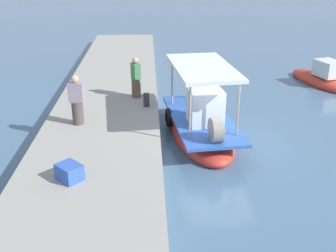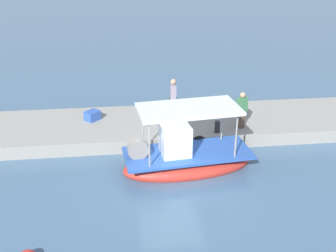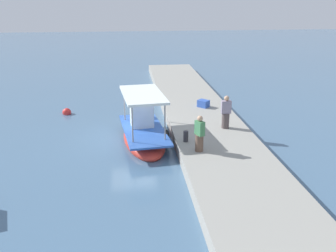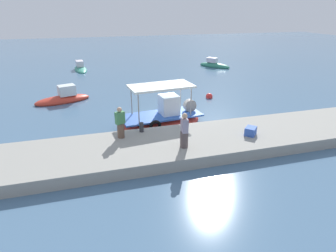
{
  "view_description": "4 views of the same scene",
  "coord_description": "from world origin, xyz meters",
  "px_view_note": "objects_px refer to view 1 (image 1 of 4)",
  "views": [
    {
      "loc": [
        12.77,
        -2.43,
        6.12
      ],
      "look_at": [
        -0.06,
        -1.81,
        0.72
      ],
      "focal_mm": 43.7,
      "sensor_mm": 36.0,
      "label": 1
    },
    {
      "loc": [
        1.67,
        13.43,
        8.32
      ],
      "look_at": [
        -0.14,
        -2.23,
        1.16
      ],
      "focal_mm": 43.44,
      "sensor_mm": 36.0,
      "label": 2
    },
    {
      "loc": [
        -18.63,
        0.19,
        7.35
      ],
      "look_at": [
        -0.79,
        -1.86,
        0.86
      ],
      "focal_mm": 39.27,
      "sensor_mm": 36.0,
      "label": 3
    },
    {
      "loc": [
        -4.91,
        -16.81,
        6.99
      ],
      "look_at": [
        -0.84,
        -2.5,
        0.75
      ],
      "focal_mm": 30.39,
      "sensor_mm": 36.0,
      "label": 4
    }
  ],
  "objects_px": {
    "fisherman_by_crate": "(77,102)",
    "mooring_bollard": "(146,100)",
    "cargo_crate": "(69,172)",
    "moored_boat_far": "(322,79)",
    "main_fishing_boat": "(201,125)",
    "fisherman_near_bollard": "(136,79)"
  },
  "relations": [
    {
      "from": "main_fishing_boat",
      "to": "mooring_bollard",
      "type": "distance_m",
      "value": 2.63
    },
    {
      "from": "main_fishing_boat",
      "to": "moored_boat_far",
      "type": "bearing_deg",
      "value": 132.25
    },
    {
      "from": "fisherman_near_bollard",
      "to": "fisherman_by_crate",
      "type": "height_order",
      "value": "fisherman_by_crate"
    },
    {
      "from": "main_fishing_boat",
      "to": "moored_boat_far",
      "type": "distance_m",
      "value": 9.44
    },
    {
      "from": "moored_boat_far",
      "to": "mooring_bollard",
      "type": "bearing_deg",
      "value": -62.62
    },
    {
      "from": "main_fishing_boat",
      "to": "cargo_crate",
      "type": "height_order",
      "value": "main_fishing_boat"
    },
    {
      "from": "cargo_crate",
      "to": "mooring_bollard",
      "type": "bearing_deg",
      "value": 160.02
    },
    {
      "from": "mooring_bollard",
      "to": "main_fishing_boat",
      "type": "bearing_deg",
      "value": 48.72
    },
    {
      "from": "main_fishing_boat",
      "to": "mooring_bollard",
      "type": "xyz_separation_m",
      "value": [
        -1.72,
        -1.96,
        0.38
      ]
    },
    {
      "from": "mooring_bollard",
      "to": "moored_boat_far",
      "type": "xyz_separation_m",
      "value": [
        -4.63,
        8.94,
        -0.63
      ]
    },
    {
      "from": "cargo_crate",
      "to": "moored_boat_far",
      "type": "xyz_separation_m",
      "value": [
        -10.2,
        10.97,
        -0.58
      ]
    },
    {
      "from": "fisherman_by_crate",
      "to": "mooring_bollard",
      "type": "height_order",
      "value": "fisherman_by_crate"
    },
    {
      "from": "fisherman_near_bollard",
      "to": "fisherman_by_crate",
      "type": "relative_size",
      "value": 0.95
    },
    {
      "from": "fisherman_by_crate",
      "to": "mooring_bollard",
      "type": "relative_size",
      "value": 3.31
    },
    {
      "from": "fisherman_by_crate",
      "to": "moored_boat_far",
      "type": "relative_size",
      "value": 0.39
    },
    {
      "from": "cargo_crate",
      "to": "moored_boat_far",
      "type": "bearing_deg",
      "value": 132.93
    },
    {
      "from": "fisherman_near_bollard",
      "to": "fisherman_by_crate",
      "type": "distance_m",
      "value": 3.46
    },
    {
      "from": "mooring_bollard",
      "to": "moored_boat_far",
      "type": "bearing_deg",
      "value": 117.38
    },
    {
      "from": "main_fishing_boat",
      "to": "fisherman_by_crate",
      "type": "xyz_separation_m",
      "value": [
        -0.05,
        -4.35,
        0.92
      ]
    },
    {
      "from": "main_fishing_boat",
      "to": "fisherman_near_bollard",
      "type": "height_order",
      "value": "main_fishing_boat"
    },
    {
      "from": "cargo_crate",
      "to": "fisherman_near_bollard",
      "type": "bearing_deg",
      "value": 166.63
    },
    {
      "from": "cargo_crate",
      "to": "main_fishing_boat",
      "type": "bearing_deg",
      "value": 134.08
    }
  ]
}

